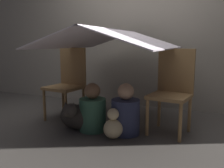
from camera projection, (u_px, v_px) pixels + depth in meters
name	position (u px, v px, depth m)	size (l,w,h in m)	color
ground_plane	(110.00, 127.00, 2.95)	(8.80, 8.80, 0.00)	#47423D
wall_back	(140.00, 25.00, 3.79)	(7.00, 0.05, 2.50)	gray
chair_left	(68.00, 81.00, 3.26)	(0.46, 0.46, 0.92)	olive
chair_right	(172.00, 88.00, 2.74)	(0.47, 0.47, 0.92)	olive
sheet_canopy	(112.00, 39.00, 2.84)	(1.35, 1.58, 0.23)	silver
person_front	(93.00, 111.00, 2.81)	(0.30, 0.30, 0.55)	#38664C
person_second	(126.00, 113.00, 2.70)	(0.31, 0.31, 0.56)	#2D3351
dog	(77.00, 116.00, 2.82)	(0.47, 0.41, 0.37)	#332D28
plush_toy	(113.00, 126.00, 2.59)	(0.20, 0.20, 0.32)	beige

